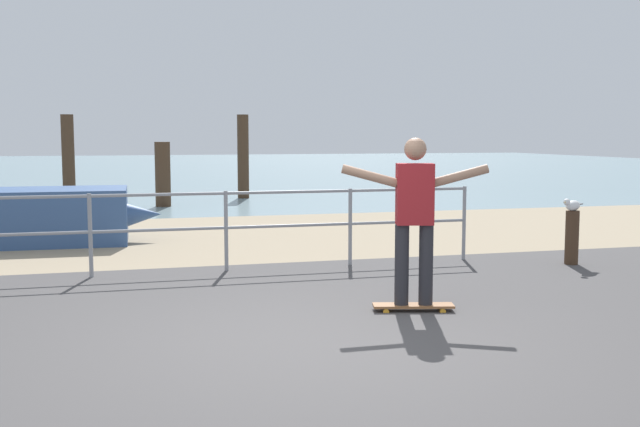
# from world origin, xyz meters

# --- Properties ---
(ground_plane) EXTENTS (24.00, 10.00, 0.04)m
(ground_plane) POSITION_xyz_m (0.00, -1.00, 0.00)
(ground_plane) COLOR #474444
(ground_plane) RESTS_ON ground
(beach_strip) EXTENTS (24.00, 6.00, 0.04)m
(beach_strip) POSITION_xyz_m (0.00, 7.00, 0.00)
(beach_strip) COLOR tan
(beach_strip) RESTS_ON ground
(sea_surface) EXTENTS (72.00, 50.00, 0.04)m
(sea_surface) POSITION_xyz_m (0.00, 35.00, 0.00)
(sea_surface) COLOR #75939E
(sea_surface) RESTS_ON ground
(railing_fence) EXTENTS (11.71, 0.05, 1.05)m
(railing_fence) POSITION_xyz_m (-2.64, 3.60, 0.70)
(railing_fence) COLOR gray
(railing_fence) RESTS_ON ground
(skateboard) EXTENTS (0.82, 0.39, 0.08)m
(skateboard) POSITION_xyz_m (1.33, 0.90, 0.07)
(skateboard) COLOR brown
(skateboard) RESTS_ON ground
(skateboarder) EXTENTS (1.42, 0.44, 1.65)m
(skateboarder) POSITION_xyz_m (1.33, 0.90, 1.02)
(skateboarder) COLOR #26262B
(skateboarder) RESTS_ON skateboard
(bollard_short) EXTENTS (0.18, 0.18, 0.75)m
(bollard_short) POSITION_xyz_m (4.42, 2.87, 0.37)
(bollard_short) COLOR #422D1E
(bollard_short) RESTS_ON ground
(seagull) EXTENTS (0.44, 0.30, 0.18)m
(seagull) POSITION_xyz_m (4.41, 2.86, 0.82)
(seagull) COLOR white
(seagull) RESTS_ON bollard_short
(groyne_post_2) EXTENTS (0.32, 0.32, 2.29)m
(groyne_post_2) POSITION_xyz_m (-2.67, 14.81, 1.14)
(groyne_post_2) COLOR #422D1E
(groyne_post_2) RESTS_ON ground
(groyne_post_3) EXTENTS (0.37, 0.37, 1.59)m
(groyne_post_3) POSITION_xyz_m (-0.38, 12.72, 0.79)
(groyne_post_3) COLOR #422D1E
(groyne_post_3) RESTS_ON ground
(groyne_post_4) EXTENTS (0.31, 0.31, 2.31)m
(groyne_post_4) POSITION_xyz_m (1.91, 14.63, 1.15)
(groyne_post_4) COLOR #422D1E
(groyne_post_4) RESTS_ON ground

